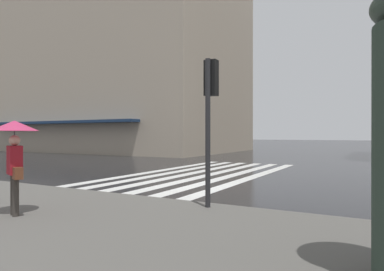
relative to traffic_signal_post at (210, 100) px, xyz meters
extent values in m
plane|color=black|center=(3.37, 2.12, -2.65)|extent=(220.00, 220.00, 0.00)
cube|color=silver|center=(7.37, 1.36, -2.64)|extent=(13.00, 0.50, 0.01)
cube|color=silver|center=(7.37, 2.36, -2.64)|extent=(13.00, 0.50, 0.01)
cube|color=silver|center=(7.37, 3.36, -2.64)|extent=(13.00, 0.50, 0.01)
cube|color=silver|center=(7.37, 4.36, -2.64)|extent=(13.00, 0.50, 0.01)
cube|color=silver|center=(7.37, 5.36, -2.64)|extent=(13.00, 0.50, 0.01)
cube|color=silver|center=(7.37, 6.36, -2.64)|extent=(13.00, 0.50, 0.01)
cube|color=tan|center=(24.15, 23.85, 6.85)|extent=(16.55, 27.69, 19.00)
cube|color=#192D4C|center=(15.27, 23.85, 0.35)|extent=(1.20, 19.39, 0.24)
cylinder|color=#232326|center=(-0.12, 0.00, -0.77)|extent=(0.12, 0.12, 3.46)
cube|color=black|center=(0.06, 0.00, 0.54)|extent=(0.22, 0.30, 0.85)
sphere|color=red|center=(0.18, 0.00, 0.82)|extent=(0.17, 0.17, 0.17)
sphere|color=orange|center=(0.18, 0.00, 0.54)|extent=(0.17, 0.17, 0.17)
sphere|color=green|center=(0.18, 0.00, 0.26)|extent=(0.17, 0.17, 0.17)
cube|color=maroon|center=(-2.82, 3.17, -1.34)|extent=(0.38, 0.46, 0.60)
sphere|color=beige|center=(-2.82, 3.17, -0.93)|extent=(0.22, 0.22, 0.22)
cylinder|color=#38332D|center=(-2.78, 3.25, -2.07)|extent=(0.13, 0.13, 0.86)
cylinder|color=#38332D|center=(-2.85, 3.09, -2.07)|extent=(0.13, 0.13, 0.86)
cube|color=brown|center=(-2.92, 2.91, -1.59)|extent=(0.26, 0.32, 0.24)
cone|color=#C63360|center=(-2.82, 3.17, -0.62)|extent=(0.96, 0.96, 0.22)
cylinder|color=#4C4C51|center=(-2.82, 3.17, -1.13)|extent=(0.02, 0.02, 0.81)
camera|label=1|loc=(-7.37, -3.57, -0.80)|focal=32.47mm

